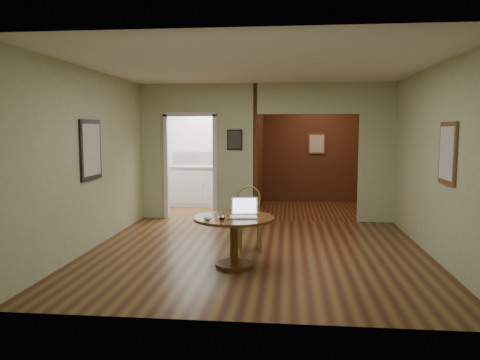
# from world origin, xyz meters

# --- Properties ---
(floor) EXTENTS (5.00, 5.00, 0.00)m
(floor) POSITION_xyz_m (0.00, 0.00, 0.00)
(floor) COLOR #421E13
(floor) RESTS_ON ground
(room_shell) EXTENTS (5.20, 7.50, 5.00)m
(room_shell) POSITION_xyz_m (-0.47, 3.10, 1.29)
(room_shell) COLOR white
(room_shell) RESTS_ON ground
(dining_table) EXTENTS (1.07, 1.07, 0.67)m
(dining_table) POSITION_xyz_m (-0.25, -0.72, 0.49)
(dining_table) COLOR brown
(dining_table) RESTS_ON ground
(chair) EXTENTS (0.48, 0.48, 0.96)m
(chair) POSITION_xyz_m (-0.12, 0.17, 0.53)
(chair) COLOR olive
(chair) RESTS_ON ground
(open_laptop) EXTENTS (0.38, 0.35, 0.25)m
(open_laptop) POSITION_xyz_m (-0.12, -0.70, 0.73)
(open_laptop) COLOR white
(open_laptop) RESTS_ON dining_table
(closed_laptop) EXTENTS (0.33, 0.22, 0.03)m
(closed_laptop) POSITION_xyz_m (-0.14, -0.55, 0.68)
(closed_laptop) COLOR silver
(closed_laptop) RESTS_ON dining_table
(mouse) EXTENTS (0.13, 0.09, 0.05)m
(mouse) POSITION_xyz_m (-0.55, -1.00, 0.69)
(mouse) COLOR white
(mouse) RESTS_ON dining_table
(wine_glass) EXTENTS (0.10, 0.10, 0.11)m
(wine_glass) POSITION_xyz_m (-0.37, -0.97, 0.72)
(wine_glass) COLOR white
(wine_glass) RESTS_ON dining_table
(pen) EXTENTS (0.14, 0.08, 0.01)m
(pen) POSITION_xyz_m (-0.25, -0.90, 0.67)
(pen) COLOR #0F0D60
(pen) RESTS_ON dining_table
(kitchen_cabinet) EXTENTS (2.06, 0.60, 0.94)m
(kitchen_cabinet) POSITION_xyz_m (-1.35, 4.20, 0.47)
(kitchen_cabinet) COLOR white
(kitchen_cabinet) RESTS_ON ground
(grocery_bag) EXTENTS (0.41, 0.38, 0.34)m
(grocery_bag) POSITION_xyz_m (-1.07, 4.20, 1.11)
(grocery_bag) COLOR beige
(grocery_bag) RESTS_ON kitchen_cabinet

